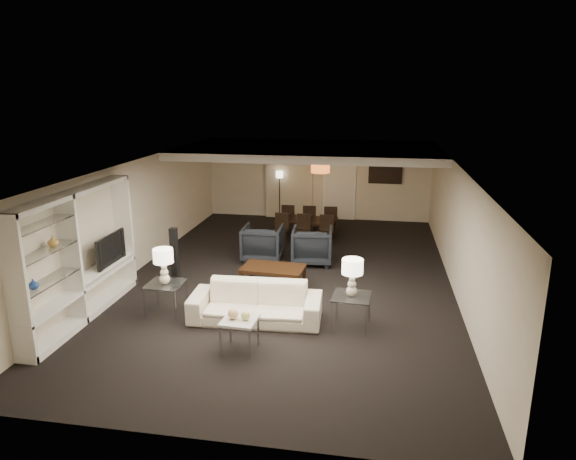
# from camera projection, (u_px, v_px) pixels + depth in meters

# --- Properties ---
(floor) EXTENTS (11.00, 11.00, 0.00)m
(floor) POSITION_uv_depth(u_px,v_px,m) (288.00, 278.00, 11.33)
(floor) COLOR black
(floor) RESTS_ON ground
(ceiling) EXTENTS (7.00, 11.00, 0.02)m
(ceiling) POSITION_uv_depth(u_px,v_px,m) (288.00, 165.00, 10.66)
(ceiling) COLOR silver
(ceiling) RESTS_ON ground
(wall_back) EXTENTS (7.00, 0.02, 2.50)m
(wall_back) POSITION_uv_depth(u_px,v_px,m) (318.00, 180.00, 16.22)
(wall_back) COLOR beige
(wall_back) RESTS_ON ground
(wall_front) EXTENTS (7.00, 0.02, 2.50)m
(wall_front) POSITION_uv_depth(u_px,v_px,m) (205.00, 346.00, 5.78)
(wall_front) COLOR beige
(wall_front) RESTS_ON ground
(wall_left) EXTENTS (0.02, 11.00, 2.50)m
(wall_left) POSITION_uv_depth(u_px,v_px,m) (135.00, 217.00, 11.57)
(wall_left) COLOR beige
(wall_left) RESTS_ON ground
(wall_right) EXTENTS (0.02, 11.00, 2.50)m
(wall_right) POSITION_uv_depth(u_px,v_px,m) (457.00, 231.00, 10.43)
(wall_right) COLOR beige
(wall_right) RESTS_ON ground
(ceiling_soffit) EXTENTS (7.00, 4.00, 0.20)m
(ceiling_soffit) POSITION_uv_depth(u_px,v_px,m) (310.00, 150.00, 14.01)
(ceiling_soffit) COLOR silver
(ceiling_soffit) RESTS_ON ceiling
(curtains) EXTENTS (1.50, 0.12, 2.40)m
(curtains) POSITION_uv_depth(u_px,v_px,m) (289.00, 181.00, 16.30)
(curtains) COLOR beige
(curtains) RESTS_ON wall_back
(door) EXTENTS (0.90, 0.05, 2.10)m
(door) POSITION_uv_depth(u_px,v_px,m) (339.00, 187.00, 16.13)
(door) COLOR silver
(door) RESTS_ON wall_back
(painting) EXTENTS (0.95, 0.04, 0.65)m
(painting) POSITION_uv_depth(u_px,v_px,m) (385.00, 172.00, 15.76)
(painting) COLOR #142D38
(painting) RESTS_ON wall_back
(media_unit) EXTENTS (0.38, 3.40, 2.35)m
(media_unit) POSITION_uv_depth(u_px,v_px,m) (79.00, 256.00, 9.09)
(media_unit) COLOR white
(media_unit) RESTS_ON wall_left
(pendant_light) EXTENTS (0.52, 0.52, 0.24)m
(pendant_light) POSITION_uv_depth(u_px,v_px,m) (320.00, 168.00, 14.09)
(pendant_light) COLOR #D8591E
(pendant_light) RESTS_ON ceiling_soffit
(sofa) EXTENTS (2.38, 1.03, 0.68)m
(sofa) POSITION_uv_depth(u_px,v_px,m) (256.00, 303.00, 9.18)
(sofa) COLOR beige
(sofa) RESTS_ON floor
(coffee_table) EXTENTS (1.34, 0.84, 0.46)m
(coffee_table) POSITION_uv_depth(u_px,v_px,m) (273.00, 277.00, 10.73)
(coffee_table) COLOR black
(coffee_table) RESTS_ON floor
(armchair_left) EXTENTS (0.96, 0.98, 0.87)m
(armchair_left) POSITION_uv_depth(u_px,v_px,m) (263.00, 243.00, 12.38)
(armchair_left) COLOR black
(armchair_left) RESTS_ON floor
(armchair_right) EXTENTS (1.00, 1.03, 0.87)m
(armchair_right) POSITION_uv_depth(u_px,v_px,m) (312.00, 246.00, 12.19)
(armchair_right) COLOR black
(armchair_right) RESTS_ON floor
(side_table_left) EXTENTS (0.64, 0.64, 0.60)m
(side_table_left) POSITION_uv_depth(u_px,v_px,m) (166.00, 299.00, 9.47)
(side_table_left) COLOR white
(side_table_left) RESTS_ON floor
(side_table_right) EXTENTS (0.69, 0.69, 0.60)m
(side_table_right) POSITION_uv_depth(u_px,v_px,m) (351.00, 312.00, 8.91)
(side_table_right) COLOR silver
(side_table_right) RESTS_ON floor
(table_lamp_left) EXTENTS (0.41, 0.41, 0.66)m
(table_lamp_left) POSITION_uv_depth(u_px,v_px,m) (164.00, 266.00, 9.30)
(table_lamp_left) COLOR white
(table_lamp_left) RESTS_ON side_table_left
(table_lamp_right) EXTENTS (0.41, 0.41, 0.66)m
(table_lamp_right) POSITION_uv_depth(u_px,v_px,m) (352.00, 278.00, 8.74)
(table_lamp_right) COLOR beige
(table_lamp_right) RESTS_ON side_table_right
(marble_table) EXTENTS (0.57, 0.57, 0.54)m
(marble_table) POSITION_uv_depth(u_px,v_px,m) (240.00, 335.00, 8.15)
(marble_table) COLOR silver
(marble_table) RESTS_ON floor
(gold_gourd_a) EXTENTS (0.17, 0.17, 0.17)m
(gold_gourd_a) POSITION_uv_depth(u_px,v_px,m) (233.00, 314.00, 8.08)
(gold_gourd_a) COLOR #E8B77A
(gold_gourd_a) RESTS_ON marble_table
(gold_gourd_b) EXTENTS (0.15, 0.15, 0.15)m
(gold_gourd_b) POSITION_uv_depth(u_px,v_px,m) (245.00, 315.00, 8.05)
(gold_gourd_b) COLOR #EFDC7F
(gold_gourd_b) RESTS_ON marble_table
(television) EXTENTS (1.03, 0.13, 0.59)m
(television) POSITION_uv_depth(u_px,v_px,m) (106.00, 249.00, 9.93)
(television) COLOR black
(television) RESTS_ON media_unit
(vase_blue) EXTENTS (0.16, 0.16, 0.17)m
(vase_blue) POSITION_uv_depth(u_px,v_px,m) (33.00, 284.00, 7.88)
(vase_blue) COLOR #224397
(vase_blue) RESTS_ON media_unit
(vase_amber) EXTENTS (0.18, 0.18, 0.18)m
(vase_amber) POSITION_uv_depth(u_px,v_px,m) (53.00, 241.00, 8.32)
(vase_amber) COLOR gold
(vase_amber) RESTS_ON media_unit
(floor_speaker) EXTENTS (0.15, 0.15, 1.26)m
(floor_speaker) POSITION_uv_depth(u_px,v_px,m) (175.00, 257.00, 10.76)
(floor_speaker) COLOR black
(floor_speaker) RESTS_ON floor
(dining_table) EXTENTS (1.70, 1.08, 0.56)m
(dining_table) POSITION_uv_depth(u_px,v_px,m) (306.00, 229.00, 14.16)
(dining_table) COLOR black
(dining_table) RESTS_ON floor
(chair_nl) EXTENTS (0.40, 0.40, 0.84)m
(chair_nl) POSITION_uv_depth(u_px,v_px,m) (281.00, 230.00, 13.60)
(chair_nl) COLOR black
(chair_nl) RESTS_ON floor
(chair_nm) EXTENTS (0.39, 0.39, 0.84)m
(chair_nm) POSITION_uv_depth(u_px,v_px,m) (303.00, 231.00, 13.51)
(chair_nm) COLOR black
(chair_nm) RESTS_ON floor
(chair_nr) EXTENTS (0.40, 0.40, 0.84)m
(chair_nr) POSITION_uv_depth(u_px,v_px,m) (326.00, 232.00, 13.41)
(chair_nr) COLOR black
(chair_nr) RESTS_ON floor
(chair_fl) EXTENTS (0.39, 0.39, 0.84)m
(chair_fl) POSITION_uv_depth(u_px,v_px,m) (289.00, 218.00, 14.84)
(chair_fl) COLOR black
(chair_fl) RESTS_ON floor
(chair_fm) EXTENTS (0.43, 0.43, 0.84)m
(chair_fm) POSITION_uv_depth(u_px,v_px,m) (309.00, 219.00, 14.74)
(chair_fm) COLOR black
(chair_fm) RESTS_ON floor
(chair_fr) EXTENTS (0.43, 0.43, 0.84)m
(chair_fr) POSITION_uv_depth(u_px,v_px,m) (330.00, 220.00, 14.64)
(chair_fr) COLOR black
(chair_fr) RESTS_ON floor
(floor_lamp) EXTENTS (0.26, 0.26, 1.53)m
(floor_lamp) POSITION_uv_depth(u_px,v_px,m) (280.00, 195.00, 16.26)
(floor_lamp) COLOR black
(floor_lamp) RESTS_ON floor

